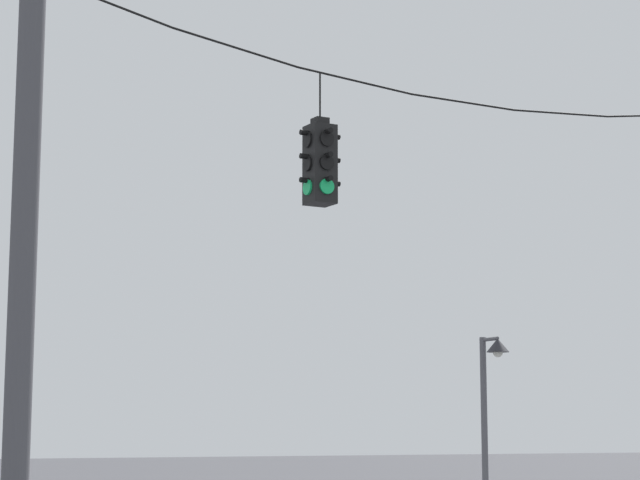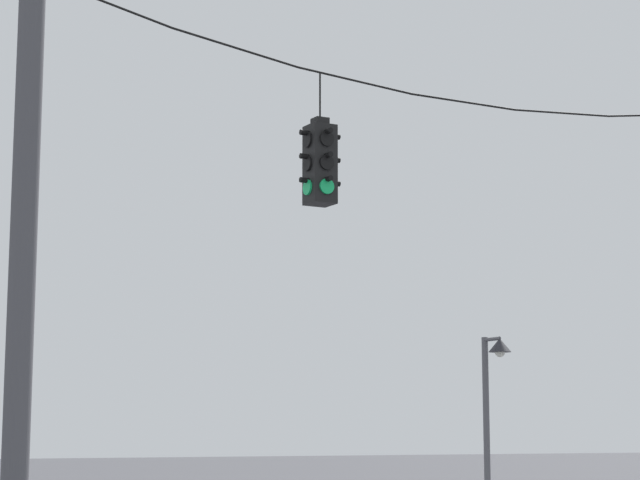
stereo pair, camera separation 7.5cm
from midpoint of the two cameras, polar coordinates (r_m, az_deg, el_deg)
utility_pole_left at (r=14.45m, az=-13.59°, el=-1.76°), size 0.31×0.31×8.06m
span_wire at (r=17.70m, az=6.47°, el=7.06°), size 12.29×0.03×0.78m
traffic_light_over_intersection at (r=16.17m, az=-0.13°, el=3.52°), size 0.58×0.58×1.75m
street_lamp at (r=23.62m, az=7.73°, el=-7.17°), size 0.43×0.74×4.10m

